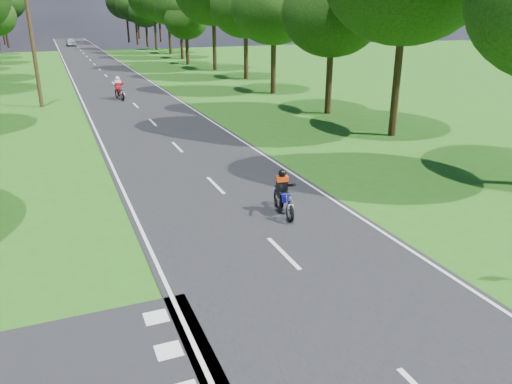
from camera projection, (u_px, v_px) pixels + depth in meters
name	position (u px, v px, depth m)	size (l,w,h in m)	color
ground	(319.00, 290.00, 11.75)	(160.00, 160.00, 0.00)	#275B14
main_road	(100.00, 70.00, 55.25)	(7.00, 140.00, 0.02)	black
road_markings	(100.00, 71.00, 53.57)	(7.40, 140.00, 0.01)	silver
telegraph_pole	(33.00, 45.00, 32.59)	(1.20, 0.26, 8.00)	#382616
rider_near_blue	(284.00, 192.00, 15.90)	(0.57, 1.71, 1.42)	#100E9C
rider_far_red	(119.00, 88.00, 36.45)	(0.66, 1.98, 1.65)	maroon
distant_car	(71.00, 42.00, 91.36)	(1.70, 4.23, 1.44)	#B6B8BD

